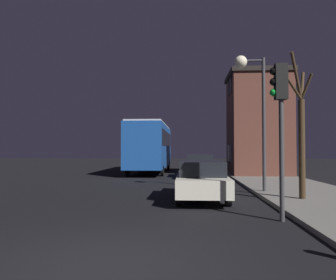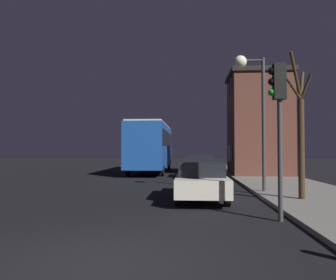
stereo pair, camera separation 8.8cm
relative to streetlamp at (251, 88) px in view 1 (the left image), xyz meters
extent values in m
plane|color=black|center=(-3.83, -8.25, -4.26)|extent=(120.00, 120.00, 0.00)
cube|color=brown|center=(2.21, 9.21, -0.86)|extent=(3.78, 4.07, 6.54)
cube|color=black|center=(2.21, 9.21, 2.56)|extent=(4.02, 4.31, 0.30)
cube|color=black|center=(0.30, 8.55, -2.73)|extent=(0.03, 0.70, 1.10)
cube|color=#E5C67F|center=(0.30, 9.87, -2.73)|extent=(0.03, 0.70, 1.10)
cube|color=black|center=(0.30, 8.55, 1.81)|extent=(0.03, 0.70, 1.10)
cube|color=black|center=(0.30, 9.87, 1.81)|extent=(0.03, 0.70, 1.10)
cylinder|color=#38383A|center=(0.51, 0.00, -1.46)|extent=(0.14, 0.14, 5.35)
cylinder|color=#38383A|center=(0.06, 0.00, 1.11)|extent=(0.90, 0.09, 0.09)
sphere|color=#F4EAC6|center=(-0.39, 0.00, 1.06)|extent=(0.51, 0.51, 0.51)
cylinder|color=#38383A|center=(-0.19, -4.96, -2.74)|extent=(0.12, 0.12, 3.03)
cube|color=black|center=(-0.19, -4.96, -0.77)|extent=(0.30, 0.24, 0.90)
sphere|color=black|center=(-0.37, -4.96, -0.50)|extent=(0.20, 0.20, 0.20)
sphere|color=black|center=(-0.37, -4.96, -0.77)|extent=(0.20, 0.20, 0.20)
sphere|color=green|center=(-0.37, -4.96, -1.04)|extent=(0.20, 0.20, 0.20)
cylinder|color=#382819|center=(1.32, -1.95, -2.46)|extent=(0.21, 0.21, 3.35)
cylinder|color=#382819|center=(1.47, -1.63, -0.25)|extent=(0.43, 0.78, 1.12)
cylinder|color=#382819|center=(1.08, -2.23, -0.04)|extent=(0.62, 0.69, 1.53)
cylinder|color=#382819|center=(1.43, -2.13, -0.38)|extent=(0.35, 0.47, 0.85)
cylinder|color=#382819|center=(0.96, -2.30, -0.43)|extent=(0.83, 0.78, 0.77)
cube|color=#194793|center=(-5.43, 11.92, -2.23)|extent=(2.52, 10.29, 3.10)
cube|color=black|center=(-5.43, 11.92, -1.67)|extent=(2.54, 9.47, 1.12)
cube|color=#B2B2B2|center=(-5.43, 11.92, -0.62)|extent=(2.40, 9.78, 0.12)
cylinder|color=black|center=(-4.26, 15.26, -3.78)|extent=(0.18, 0.96, 0.96)
cylinder|color=black|center=(-6.60, 15.26, -3.78)|extent=(0.18, 0.96, 0.96)
cylinder|color=black|center=(-4.26, 8.57, -3.78)|extent=(0.18, 0.96, 0.96)
cylinder|color=black|center=(-6.60, 8.57, -3.78)|extent=(0.18, 0.96, 0.96)
cube|color=beige|center=(-2.04, -1.35, -3.67)|extent=(1.73, 4.69, 0.58)
cube|color=black|center=(-2.04, -1.58, -3.14)|extent=(1.52, 2.44, 0.50)
cylinder|color=black|center=(-1.27, 0.18, -3.96)|extent=(0.18, 0.60, 0.60)
cylinder|color=black|center=(-2.82, 0.18, -3.96)|extent=(0.18, 0.60, 0.60)
cylinder|color=black|center=(-1.27, -2.87, -3.96)|extent=(0.18, 0.60, 0.60)
cylinder|color=black|center=(-2.82, -2.87, -3.96)|extent=(0.18, 0.60, 0.60)
cube|color=black|center=(-1.81, 7.97, -3.65)|extent=(1.77, 4.79, 0.63)
cube|color=black|center=(-1.81, 7.73, -3.06)|extent=(1.56, 2.49, 0.56)
cylinder|color=black|center=(-1.01, 9.53, -3.97)|extent=(0.18, 0.58, 0.58)
cylinder|color=black|center=(-2.60, 9.53, -3.97)|extent=(0.18, 0.58, 0.58)
cylinder|color=black|center=(-1.01, 6.41, -3.97)|extent=(0.18, 0.58, 0.58)
cylinder|color=black|center=(-2.60, 6.41, -3.97)|extent=(0.18, 0.58, 0.58)
camera|label=1|loc=(-2.52, -13.28, -2.47)|focal=35.00mm
camera|label=2|loc=(-2.43, -13.28, -2.47)|focal=35.00mm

